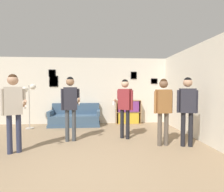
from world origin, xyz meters
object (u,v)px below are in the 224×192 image
at_px(bookshelf, 128,112).
at_px(floor_lamp, 29,94).
at_px(person_player_foreground_left, 13,104).
at_px(person_spectator_far_right, 187,104).
at_px(person_spectator_near_bookshelf, 163,105).
at_px(couch, 75,118).
at_px(person_player_foreground_center, 70,101).
at_px(person_watcher_holding_cup, 125,102).

bearing_deg(bookshelf, floor_lamp, -170.59).
bearing_deg(person_player_foreground_left, bookshelf, 44.66).
bearing_deg(person_spectator_far_right, person_spectator_near_bookshelf, 169.68).
distance_m(couch, person_player_foreground_center, 2.19).
bearing_deg(bookshelf, person_player_foreground_center, -131.34).
xyz_separation_m(person_player_foreground_left, person_spectator_far_right, (4.09, 0.17, -0.03)).
bearing_deg(person_spectator_near_bookshelf, couch, 135.06).
xyz_separation_m(couch, person_spectator_far_right, (3.14, -2.66, 0.78)).
bearing_deg(person_spectator_far_right, person_watcher_holding_cup, 151.36).
bearing_deg(person_player_foreground_left, person_spectator_near_bookshelf, 4.51).
distance_m(couch, bookshelf, 2.14).
distance_m(bookshelf, person_spectator_far_right, 3.09).
bearing_deg(couch, person_spectator_far_right, -40.34).
xyz_separation_m(couch, person_player_foreground_center, (0.16, -2.03, 0.81)).
height_order(person_player_foreground_left, person_spectator_near_bookshelf, person_player_foreground_left).
relative_size(couch, person_player_foreground_center, 1.09).
height_order(couch, person_spectator_near_bookshelf, person_spectator_near_bookshelf).
height_order(floor_lamp, person_watcher_holding_cup, person_watcher_holding_cup).
relative_size(bookshelf, person_spectator_far_right, 0.59).
bearing_deg(floor_lamp, couch, 14.74).
height_order(person_player_foreground_left, person_watcher_holding_cup, person_player_foreground_left).
bearing_deg(person_player_foreground_center, person_watcher_holding_cup, 5.84).
distance_m(couch, person_player_foreground_left, 3.10).
relative_size(couch, person_spectator_near_bookshelf, 1.14).
distance_m(floor_lamp, person_spectator_far_right, 5.22).
xyz_separation_m(bookshelf, person_watcher_holding_cup, (-0.44, -2.07, 0.58)).
xyz_separation_m(bookshelf, person_spectator_near_bookshelf, (0.44, -2.76, 0.56)).
bearing_deg(person_player_foreground_center, floor_lamp, 136.96).
height_order(bookshelf, person_spectator_far_right, person_spectator_far_right).
relative_size(person_player_foreground_left, person_watcher_holding_cup, 1.03).
relative_size(person_watcher_holding_cup, person_spectator_near_bookshelf, 1.01).
xyz_separation_m(bookshelf, person_player_foreground_center, (-1.96, -2.23, 0.62)).
relative_size(bookshelf, floor_lamp, 0.63).
bearing_deg(floor_lamp, person_player_foreground_left, -75.74).
distance_m(person_player_foreground_center, person_spectator_near_bookshelf, 2.46).
distance_m(bookshelf, person_player_foreground_left, 4.36).
relative_size(floor_lamp, person_player_foreground_center, 0.91).
height_order(person_player_foreground_center, person_spectator_near_bookshelf, person_player_foreground_center).
relative_size(couch, person_player_foreground_left, 1.09).
xyz_separation_m(floor_lamp, person_spectator_far_right, (4.70, -2.25, -0.19)).
bearing_deg(person_spectator_near_bookshelf, person_watcher_holding_cup, 141.96).
bearing_deg(couch, floor_lamp, -165.26).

